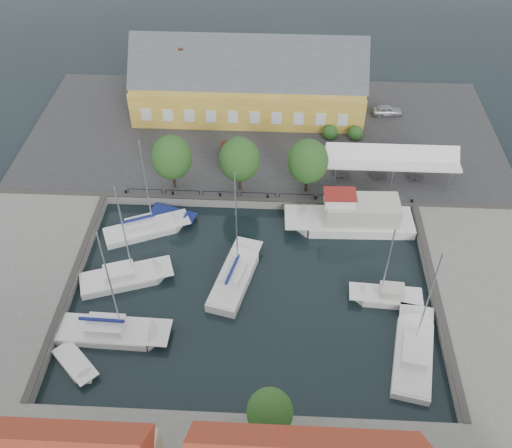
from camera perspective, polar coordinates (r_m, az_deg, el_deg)
The scene contains 19 objects.
ground at distance 52.98m, azimuth -0.32°, elevation -5.60°, with size 140.00×140.00×0.00m, color black.
north_quay at distance 70.09m, azimuth 0.70°, elevation 8.86°, with size 56.00×26.00×1.00m, color #2D2D30.
west_quay at distance 56.61m, azimuth -23.39°, elevation -5.49°, with size 12.00×24.00×1.00m, color slate.
east_quay at distance 55.00m, azimuth 23.29°, elevation -7.21°, with size 12.00×24.00×1.00m, color slate.
quay_edge_fittings at distance 55.50m, azimuth -0.04°, elevation -1.21°, with size 56.00×24.72×0.40m.
warehouse at distance 72.73m, azimuth -1.21°, elevation 13.84°, with size 28.56×14.00×9.55m.
tent_canopy at distance 62.42m, azimuth 13.42°, elevation 6.34°, with size 14.00×4.00×2.83m.
quay_trees at distance 58.68m, azimuth -1.67°, elevation 6.47°, with size 18.20×4.20×6.30m.
car_silver at distance 74.55m, azimuth 13.00°, elevation 11.01°, with size 1.50×3.74×1.27m, color #ABAEB3.
car_red at distance 65.41m, azimuth -2.89°, elevation 7.21°, with size 1.31×3.77×1.24m, color #591D14.
center_sailboat at distance 52.66m, azimuth -2.13°, elevation -5.43°, with size 4.76×9.36×12.46m.
trawler at distance 58.30m, azimuth 9.81°, elevation 0.57°, with size 13.27×4.24×5.00m.
east_boat_b at distance 52.57m, azimuth 13.01°, elevation -7.18°, with size 6.68×2.55×9.21m.
east_boat_c at distance 49.33m, azimuth 15.43°, elevation -12.45°, with size 4.73×9.64×11.78m.
west_boat_a at distance 58.34m, azimuth -11.05°, elevation -0.60°, with size 8.79×5.65×11.44m.
west_boat_c at distance 54.12m, azimuth -13.03°, elevation -5.33°, with size 8.82×5.30×11.46m.
west_boat_d at distance 50.36m, azimuth -14.23°, elevation -10.49°, with size 9.66×3.16×12.60m.
launch_sw at distance 49.50m, azimuth -17.61°, elevation -13.23°, with size 4.52×4.46×0.98m.
launch_nw at distance 59.73m, azimuth -8.40°, elevation 0.79°, with size 5.26×3.42×0.88m.
Camera 1 is at (2.04, -35.14, 39.59)m, focal length 40.00 mm.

